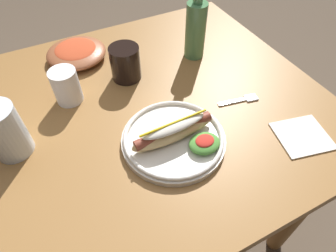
{
  "coord_description": "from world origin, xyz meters",
  "views": [
    {
      "loc": [
        -0.14,
        -0.55,
        1.31
      ],
      "look_at": [
        0.07,
        -0.13,
        0.77
      ],
      "focal_mm": 30.65,
      "sensor_mm": 36.0,
      "label": 1
    }
  ],
  "objects_px": {
    "extra_cup": "(66,86)",
    "glass_bottle": "(196,28)",
    "soda_cup": "(125,63)",
    "water_cup": "(4,132)",
    "napkin": "(302,136)",
    "hot_dog_plate": "(175,137)",
    "side_bowl": "(76,52)",
    "fork": "(241,100)"
  },
  "relations": [
    {
      "from": "extra_cup",
      "to": "glass_bottle",
      "type": "relative_size",
      "value": 0.39
    },
    {
      "from": "soda_cup",
      "to": "water_cup",
      "type": "height_order",
      "value": "water_cup"
    },
    {
      "from": "water_cup",
      "to": "napkin",
      "type": "relative_size",
      "value": 1.06
    },
    {
      "from": "soda_cup",
      "to": "water_cup",
      "type": "xyz_separation_m",
      "value": [
        -0.35,
        -0.14,
        0.02
      ]
    },
    {
      "from": "hot_dog_plate",
      "to": "soda_cup",
      "type": "relative_size",
      "value": 2.5
    },
    {
      "from": "water_cup",
      "to": "glass_bottle",
      "type": "bearing_deg",
      "value": 13.77
    },
    {
      "from": "glass_bottle",
      "to": "side_bowl",
      "type": "bearing_deg",
      "value": 155.86
    },
    {
      "from": "hot_dog_plate",
      "to": "side_bowl",
      "type": "height_order",
      "value": "hot_dog_plate"
    },
    {
      "from": "fork",
      "to": "soda_cup",
      "type": "xyz_separation_m",
      "value": [
        -0.25,
        0.25,
        0.05
      ]
    },
    {
      "from": "fork",
      "to": "napkin",
      "type": "bearing_deg",
      "value": -61.48
    },
    {
      "from": "water_cup",
      "to": "fork",
      "type": "bearing_deg",
      "value": -10.37
    },
    {
      "from": "hot_dog_plate",
      "to": "extra_cup",
      "type": "distance_m",
      "value": 0.34
    },
    {
      "from": "water_cup",
      "to": "extra_cup",
      "type": "height_order",
      "value": "water_cup"
    },
    {
      "from": "hot_dog_plate",
      "to": "napkin",
      "type": "height_order",
      "value": "hot_dog_plate"
    },
    {
      "from": "fork",
      "to": "water_cup",
      "type": "bearing_deg",
      "value": 180.0
    },
    {
      "from": "soda_cup",
      "to": "water_cup",
      "type": "bearing_deg",
      "value": -158.31
    },
    {
      "from": "fork",
      "to": "soda_cup",
      "type": "relative_size",
      "value": 1.16
    },
    {
      "from": "hot_dog_plate",
      "to": "fork",
      "type": "distance_m",
      "value": 0.25
    },
    {
      "from": "extra_cup",
      "to": "glass_bottle",
      "type": "distance_m",
      "value": 0.43
    },
    {
      "from": "hot_dog_plate",
      "to": "soda_cup",
      "type": "height_order",
      "value": "soda_cup"
    },
    {
      "from": "glass_bottle",
      "to": "side_bowl",
      "type": "height_order",
      "value": "glass_bottle"
    },
    {
      "from": "extra_cup",
      "to": "hot_dog_plate",
      "type": "bearing_deg",
      "value": -54.73
    },
    {
      "from": "hot_dog_plate",
      "to": "side_bowl",
      "type": "relative_size",
      "value": 1.36
    },
    {
      "from": "extra_cup",
      "to": "napkin",
      "type": "distance_m",
      "value": 0.65
    },
    {
      "from": "hot_dog_plate",
      "to": "napkin",
      "type": "relative_size",
      "value": 2.01
    },
    {
      "from": "side_bowl",
      "to": "hot_dog_plate",
      "type": "bearing_deg",
      "value": -75.15
    },
    {
      "from": "fork",
      "to": "napkin",
      "type": "relative_size",
      "value": 0.93
    },
    {
      "from": "soda_cup",
      "to": "napkin",
      "type": "distance_m",
      "value": 0.53
    },
    {
      "from": "water_cup",
      "to": "side_bowl",
      "type": "relative_size",
      "value": 0.72
    },
    {
      "from": "glass_bottle",
      "to": "side_bowl",
      "type": "xyz_separation_m",
      "value": [
        -0.36,
        0.16,
        -0.08
      ]
    },
    {
      "from": "fork",
      "to": "water_cup",
      "type": "xyz_separation_m",
      "value": [
        -0.6,
        0.11,
        0.07
      ]
    },
    {
      "from": "hot_dog_plate",
      "to": "glass_bottle",
      "type": "height_order",
      "value": "glass_bottle"
    },
    {
      "from": "fork",
      "to": "water_cup",
      "type": "height_order",
      "value": "water_cup"
    },
    {
      "from": "soda_cup",
      "to": "napkin",
      "type": "xyz_separation_m",
      "value": [
        0.31,
        -0.43,
        -0.05
      ]
    },
    {
      "from": "napkin",
      "to": "fork",
      "type": "bearing_deg",
      "value": 108.15
    },
    {
      "from": "water_cup",
      "to": "soda_cup",
      "type": "bearing_deg",
      "value": 21.69
    },
    {
      "from": "glass_bottle",
      "to": "soda_cup",
      "type": "bearing_deg",
      "value": -178.46
    },
    {
      "from": "hot_dog_plate",
      "to": "fork",
      "type": "relative_size",
      "value": 2.15
    },
    {
      "from": "water_cup",
      "to": "napkin",
      "type": "distance_m",
      "value": 0.73
    },
    {
      "from": "water_cup",
      "to": "hot_dog_plate",
      "type": "bearing_deg",
      "value": -23.65
    },
    {
      "from": "hot_dog_plate",
      "to": "extra_cup",
      "type": "height_order",
      "value": "extra_cup"
    },
    {
      "from": "extra_cup",
      "to": "napkin",
      "type": "bearing_deg",
      "value": -39.44
    }
  ]
}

